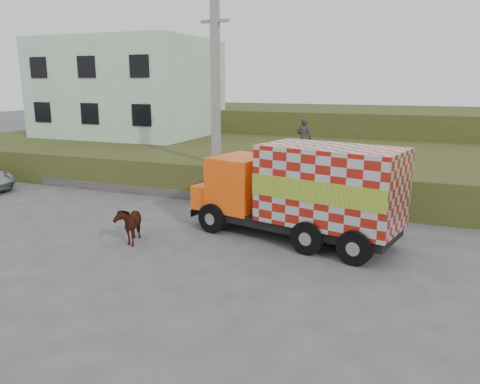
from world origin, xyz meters
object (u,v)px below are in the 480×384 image
at_px(cargo_truck, 303,191).
at_px(cow, 129,223).
at_px(pedestrian, 304,138).
at_px(utility_pole, 216,102).

height_order(cargo_truck, cow, cargo_truck).
xyz_separation_m(cargo_truck, pedestrian, (-1.69, 6.66, 0.85)).
relative_size(cow, pedestrian, 0.77).
xyz_separation_m(cow, pedestrian, (3.24, 8.85, 1.82)).
bearing_deg(cargo_truck, utility_pole, 154.03).
bearing_deg(cargo_truck, pedestrian, 117.39).
height_order(utility_pole, cow, utility_pole).
bearing_deg(cow, cargo_truck, 0.84).
relative_size(cargo_truck, pedestrian, 3.87).
height_order(utility_pole, cargo_truck, utility_pole).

